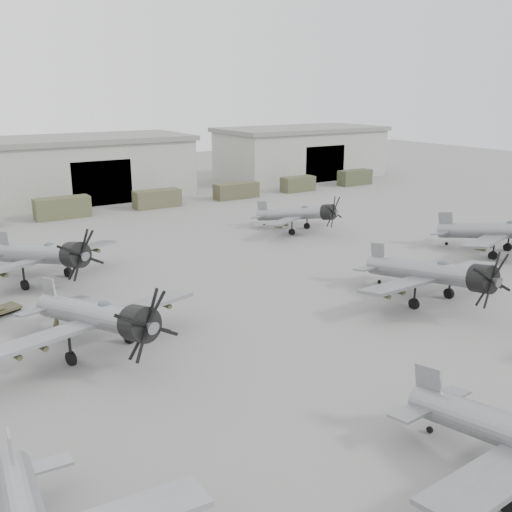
{
  "coord_description": "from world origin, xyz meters",
  "views": [
    {
      "loc": [
        -23.2,
        -19.75,
        15.04
      ],
      "look_at": [
        -0.28,
        16.38,
        2.5
      ],
      "focal_mm": 40.0,
      "sensor_mm": 36.0,
      "label": 1
    }
  ],
  "objects": [
    {
      "name": "aircraft_mid_2",
      "position": [
        8.58,
        6.19,
        2.31
      ],
      "size": [
        12.68,
        11.41,
        5.09
      ],
      "rotation": [
        0.0,
        0.0,
        0.02
      ],
      "color": "gray",
      "rests_on": "ground"
    },
    {
      "name": "aircraft_far_0",
      "position": [
        -14.04,
        25.94,
        2.39
      ],
      "size": [
        13.01,
        11.75,
        5.26
      ],
      "rotation": [
        0.0,
        0.0,
        0.36
      ],
      "color": "gray",
      "rests_on": "ground"
    },
    {
      "name": "support_truck_3",
      "position": [
        -6.71,
        50.0,
        1.27
      ],
      "size": [
        6.52,
        2.2,
        2.54
      ],
      "primitive_type": "cube",
      "color": "#494B31",
      "rests_on": "ground"
    },
    {
      "name": "aircraft_far_1",
      "position": [
        13.5,
        28.97,
        2.02
      ],
      "size": [
        10.86,
        9.84,
        4.44
      ],
      "rotation": [
        0.0,
        0.0,
        0.42
      ],
      "color": "gray",
      "rests_on": "ground"
    },
    {
      "name": "support_truck_5",
      "position": [
        17.72,
        50.0,
        1.1
      ],
      "size": [
        6.54,
        2.2,
        2.2
      ],
      "primitive_type": "cube",
      "color": "#44432C",
      "rests_on": "ground"
    },
    {
      "name": "support_truck_6",
      "position": [
        28.65,
        50.0,
        1.13
      ],
      "size": [
        5.28,
        2.2,
        2.25
      ],
      "primitive_type": "cube",
      "color": "#44462E",
      "rests_on": "ground"
    },
    {
      "name": "support_truck_7",
      "position": [
        40.19,
        50.0,
        1.21
      ],
      "size": [
        5.78,
        2.2,
        2.41
      ],
      "primitive_type": "cube",
      "color": "#3C422B",
      "rests_on": "ground"
    },
    {
      "name": "aircraft_mid_3",
      "position": [
        24.03,
        11.4,
        2.33
      ],
      "size": [
        12.85,
        11.56,
        5.12
      ],
      "rotation": [
        0.0,
        0.0,
        0.27
      ],
      "color": "gray",
      "rests_on": "ground"
    },
    {
      "name": "support_truck_4",
      "position": [
        5.58,
        50.0,
        1.16
      ],
      "size": [
        6.18,
        2.2,
        2.31
      ],
      "primitive_type": "cube",
      "color": "#4A4930",
      "rests_on": "ground"
    },
    {
      "name": "hangar_center",
      "position": [
        0.0,
        61.96,
        4.37
      ],
      "size": [
        29.0,
        14.8,
        8.7
      ],
      "color": "gray",
      "rests_on": "ground"
    },
    {
      "name": "hangar_right",
      "position": [
        38.0,
        61.96,
        4.37
      ],
      "size": [
        29.0,
        14.8,
        8.7
      ],
      "color": "gray",
      "rests_on": "ground"
    },
    {
      "name": "ground",
      "position": [
        0.0,
        0.0,
        0.0
      ],
      "size": [
        220.0,
        220.0,
        0.0
      ],
      "primitive_type": "plane",
      "color": "slate",
      "rests_on": "ground"
    },
    {
      "name": "aircraft_mid_1",
      "position": [
        -14.4,
        11.04,
        2.37
      ],
      "size": [
        13.1,
        11.8,
        5.22
      ],
      "rotation": [
        0.0,
        0.0,
        0.26
      ],
      "color": "gray",
      "rests_on": "ground"
    },
    {
      "name": "ground_crew",
      "position": [
        -15.92,
        15.57,
        0.86
      ],
      "size": [
        0.46,
        0.66,
        1.71
      ],
      "primitive_type": "imported",
      "rotation": [
        0.0,
        0.0,
        1.66
      ],
      "color": "#48452F",
      "rests_on": "ground"
    }
  ]
}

